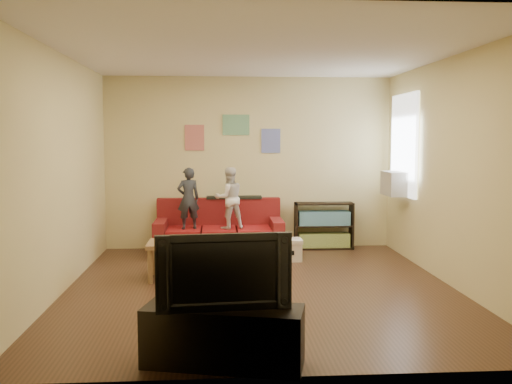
{
  "coord_description": "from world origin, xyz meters",
  "views": [
    {
      "loc": [
        -0.5,
        -6.51,
        1.75
      ],
      "look_at": [
        0.0,
        0.8,
        1.05
      ],
      "focal_mm": 40.0,
      "sensor_mm": 36.0,
      "label": 1
    }
  ],
  "objects": [
    {
      "name": "tissue",
      "position": [
        0.14,
        0.99,
        0.05
      ],
      "size": [
        0.11,
        0.11,
        0.11
      ],
      "primitive_type": "sphere",
      "rotation": [
        0.0,
        0.0,
        -0.03
      ],
      "color": "white",
      "rests_on": "ground"
    },
    {
      "name": "sofa",
      "position": [
        -0.47,
        2.07,
        0.28
      ],
      "size": [
        1.91,
        0.88,
        0.84
      ],
      "color": "maroon",
      "rests_on": "ground"
    },
    {
      "name": "artwork_right",
      "position": [
        0.35,
        2.48,
        1.7
      ],
      "size": [
        0.3,
        0.01,
        0.38
      ],
      "primitive_type": "cube",
      "color": "#727FCC",
      "rests_on": "room_shell"
    },
    {
      "name": "artwork_left",
      "position": [
        -0.85,
        2.48,
        1.75
      ],
      "size": [
        0.3,
        0.01,
        0.4
      ],
      "primitive_type": "cube",
      "color": "#D87266",
      "rests_on": "room_shell"
    },
    {
      "name": "bookshelf",
      "position": [
        1.18,
        2.3,
        0.33
      ],
      "size": [
        0.92,
        0.27,
        0.73
      ],
      "color": "black",
      "rests_on": "ground"
    },
    {
      "name": "room_shell",
      "position": [
        0.0,
        0.0,
        1.35
      ],
      "size": [
        4.52,
        5.02,
        2.72
      ],
      "color": "#4A2E1F",
      "rests_on": "ground"
    },
    {
      "name": "artwork_center",
      "position": [
        -0.2,
        2.48,
        1.95
      ],
      "size": [
        0.42,
        0.01,
        0.32
      ],
      "primitive_type": "cube",
      "color": "#72B27F",
      "rests_on": "room_shell"
    },
    {
      "name": "ac_unit",
      "position": [
        2.1,
        1.65,
        1.08
      ],
      "size": [
        0.28,
        0.55,
        0.35
      ],
      "primitive_type": "cube",
      "color": "#B7B2A3",
      "rests_on": "window"
    },
    {
      "name": "game_controller",
      "position": [
        -0.65,
        0.56,
        0.48
      ],
      "size": [
        0.14,
        0.04,
        0.03
      ],
      "primitive_type": "cube",
      "rotation": [
        0.0,
        0.0,
        -0.05
      ],
      "color": "white",
      "rests_on": "coffee_table"
    },
    {
      "name": "remote",
      "position": [
        -1.1,
        0.39,
        0.47
      ],
      "size": [
        0.21,
        0.09,
        0.02
      ],
      "primitive_type": "cube",
      "rotation": [
        0.0,
        0.0,
        0.22
      ],
      "color": "black",
      "rests_on": "coffee_table"
    },
    {
      "name": "television",
      "position": [
        -0.46,
        -2.25,
        0.75
      ],
      "size": [
        1.02,
        0.22,
        0.59
      ],
      "primitive_type": "imported",
      "rotation": [
        0.0,
        0.0,
        0.09
      ],
      "color": "black",
      "rests_on": "tv_stand"
    },
    {
      "name": "coffee_table",
      "position": [
        -0.85,
        0.51,
        0.4
      ],
      "size": [
        1.03,
        0.57,
        0.46
      ],
      "color": "#936F48",
      "rests_on": "ground"
    },
    {
      "name": "child_b",
      "position": [
        -0.33,
        1.9,
        0.86
      ],
      "size": [
        0.53,
        0.47,
        0.91
      ],
      "primitive_type": "imported",
      "rotation": [
        0.0,
        0.0,
        3.46
      ],
      "color": "silver",
      "rests_on": "sofa"
    },
    {
      "name": "tv_stand",
      "position": [
        -0.46,
        -2.25,
        0.23
      ],
      "size": [
        1.28,
        0.68,
        0.46
      ],
      "primitive_type": "cube",
      "rotation": [
        0.0,
        0.0,
        -0.23
      ],
      "color": "black",
      "rests_on": "ground"
    },
    {
      "name": "file_box",
      "position": [
        0.48,
        1.48,
        0.16
      ],
      "size": [
        0.44,
        0.34,
        0.31
      ],
      "color": "white",
      "rests_on": "ground"
    },
    {
      "name": "child_a",
      "position": [
        -0.93,
        1.9,
        0.86
      ],
      "size": [
        0.38,
        0.29,
        0.91
      ],
      "primitive_type": "imported",
      "rotation": [
        0.0,
        0.0,
        3.39
      ],
      "color": "#2A2E37",
      "rests_on": "sofa"
    },
    {
      "name": "window",
      "position": [
        2.22,
        1.65,
        1.64
      ],
      "size": [
        0.04,
        1.08,
        1.48
      ],
      "primitive_type": "cube",
      "color": "white",
      "rests_on": "room_shell"
    }
  ]
}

